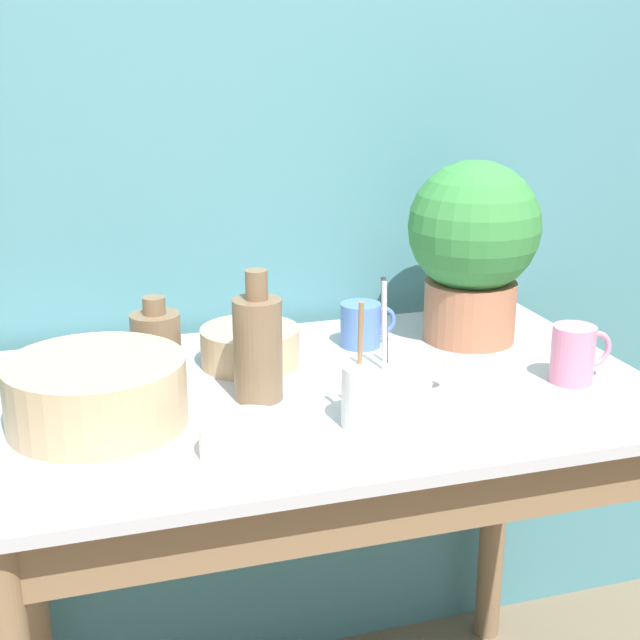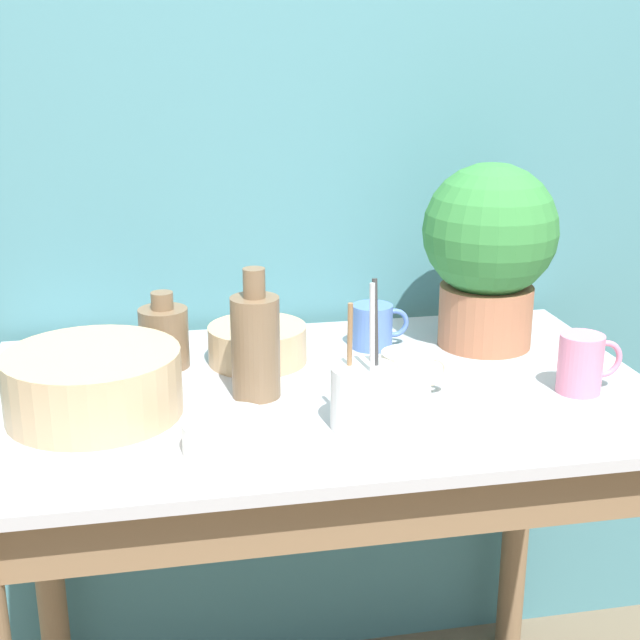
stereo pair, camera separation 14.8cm
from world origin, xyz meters
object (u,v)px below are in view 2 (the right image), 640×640
(potted_plant, at_px, (489,247))
(mug_pink, at_px, (582,363))
(bottle_tall, at_px, (255,344))
(bowl_small_tan, at_px, (257,344))
(mug_cream, at_px, (407,375))
(utensil_cup, at_px, (363,396))
(bottle_short, at_px, (164,336))
(bowl_wash_large, at_px, (93,383))
(bowl_small_enamel_white, at_px, (229,435))
(mug_blue, at_px, (373,326))

(potted_plant, height_order, mug_pink, potted_plant)
(bottle_tall, bearing_deg, bowl_small_tan, 82.16)
(potted_plant, bearing_deg, mug_cream, -134.56)
(potted_plant, distance_m, utensil_cup, 0.48)
(potted_plant, distance_m, bottle_short, 0.62)
(bottle_tall, xyz_separation_m, bowl_small_tan, (0.02, 0.16, -0.06))
(bowl_wash_large, bearing_deg, bowl_small_enamel_white, -40.94)
(bottle_short, relative_size, bowl_small_tan, 0.77)
(mug_pink, bearing_deg, mug_blue, 135.46)
(potted_plant, bearing_deg, mug_blue, 173.37)
(bowl_wash_large, distance_m, bottle_tall, 0.26)
(mug_pink, bearing_deg, bowl_small_tan, 154.41)
(bowl_wash_large, relative_size, utensil_cup, 1.19)
(bottle_short, distance_m, utensil_cup, 0.43)
(potted_plant, distance_m, mug_pink, 0.30)
(bowl_wash_large, relative_size, bowl_small_tan, 1.53)
(bowl_small_tan, bearing_deg, potted_plant, 1.41)
(bottle_tall, distance_m, mug_cream, 0.25)
(bottle_tall, xyz_separation_m, mug_pink, (0.54, -0.09, -0.04))
(bowl_small_enamel_white, distance_m, utensil_cup, 0.21)
(potted_plant, distance_m, mug_cream, 0.35)
(potted_plant, bearing_deg, bowl_small_tan, -178.59)
(potted_plant, relative_size, bowl_wash_large, 1.27)
(bottle_tall, relative_size, bowl_small_tan, 1.21)
(mug_blue, bearing_deg, bowl_wash_large, -156.39)
(mug_pink, distance_m, mug_cream, 0.29)
(mug_blue, bearing_deg, potted_plant, -6.63)
(bowl_small_enamel_white, bearing_deg, mug_pink, 10.47)
(bottle_short, distance_m, mug_blue, 0.40)
(mug_cream, xyz_separation_m, utensil_cup, (-0.10, -0.10, 0.01))
(bowl_wash_large, xyz_separation_m, bowl_small_tan, (0.28, 0.19, -0.02))
(potted_plant, relative_size, bottle_short, 2.53)
(bottle_tall, height_order, bottle_short, bottle_tall)
(bottle_tall, relative_size, mug_cream, 1.89)
(bottle_short, relative_size, mug_blue, 1.25)
(bowl_small_enamel_white, bearing_deg, bottle_short, 102.48)
(mug_cream, bearing_deg, utensil_cup, -134.29)
(bowl_small_enamel_white, bearing_deg, bowl_wash_large, 139.06)
(potted_plant, distance_m, bottle_tall, 0.50)
(bowl_wash_large, xyz_separation_m, bowl_small_enamel_white, (0.20, -0.17, -0.03))
(mug_pink, height_order, bowl_small_enamel_white, mug_pink)
(mug_cream, bearing_deg, bowl_small_enamel_white, -154.83)
(bowl_wash_large, distance_m, bowl_small_tan, 0.34)
(mug_blue, bearing_deg, mug_pink, -44.54)
(bottle_short, xyz_separation_m, bowl_small_enamel_white, (0.08, -0.37, -0.03))
(bowl_wash_large, relative_size, mug_pink, 2.46)
(mug_blue, distance_m, bowl_small_enamel_white, 0.50)
(bottle_tall, bearing_deg, utensil_cup, -47.01)
(potted_plant, bearing_deg, mug_pink, -74.31)
(bottle_short, height_order, mug_blue, bottle_short)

